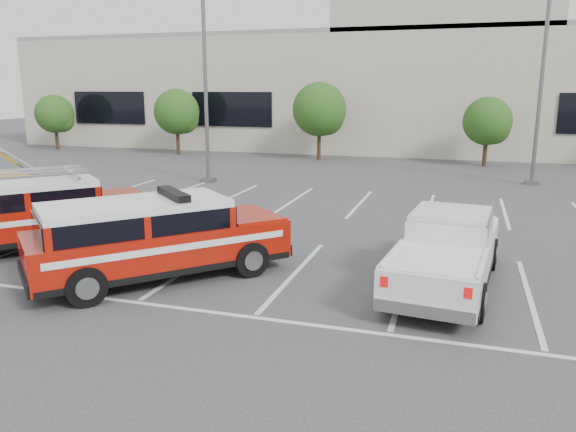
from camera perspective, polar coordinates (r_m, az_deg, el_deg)
name	(u,v)px	position (r m, az deg, el deg)	size (l,w,h in m)	color
ground	(295,274)	(13.99, 0.68, -5.89)	(120.00, 120.00, 0.00)	#373739
stall_markings	(335,230)	(18.17, 4.77, -1.48)	(23.00, 15.00, 0.01)	silver
convention_building	(418,84)	(44.69, 13.08, 12.89)	(60.00, 16.99, 13.20)	#BEB1A0
tree_far_left	(56,115)	(45.10, -22.49, 9.43)	(2.77, 2.77, 3.99)	#3F2B19
tree_left	(178,113)	(39.48, -11.09, 10.18)	(3.07, 3.07, 4.42)	#3F2B19
tree_mid_left	(321,111)	(35.83, 3.37, 10.57)	(3.37, 3.37, 4.85)	#3F2B19
tree_mid_right	(489,123)	(34.81, 19.73, 8.89)	(2.77, 2.77, 3.99)	#3F2B19
light_pole_left	(205,73)	(27.36, -8.42, 14.22)	(0.90, 0.60, 10.24)	#59595E
light_pole_mid	(542,72)	(28.87, 24.43, 13.16)	(0.90, 0.60, 10.24)	#59595E
fire_chief_suv	(155,244)	(13.80, -13.33, -2.76)	(5.70, 5.89, 2.12)	#911107
white_pickup	(446,258)	(13.46, 15.77, -4.12)	(2.48, 5.72, 1.70)	silver
ladder_suv	(42,217)	(17.55, -23.69, -0.09)	(5.41, 5.66, 2.22)	#911107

